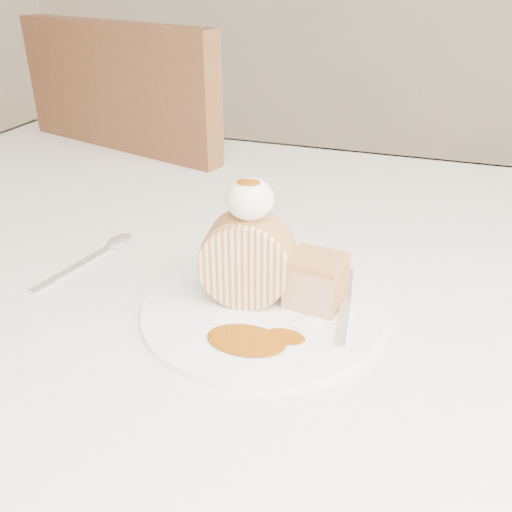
% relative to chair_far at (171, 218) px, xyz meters
% --- Properties ---
extents(table, '(1.40, 0.90, 0.75)m').
position_rel_chair_far_xyz_m(table, '(0.37, -0.44, 0.10)').
color(table, white).
rests_on(table, ground).
extents(chair_far, '(0.57, 0.57, 0.98)m').
position_rel_chair_far_xyz_m(chair_far, '(0.00, 0.00, 0.00)').
color(chair_far, brown).
rests_on(chair_far, ground).
extents(plate, '(0.28, 0.28, 0.01)m').
position_rel_chair_far_xyz_m(plate, '(0.41, -0.58, 0.19)').
color(plate, white).
rests_on(plate, table).
extents(roulade_slice, '(0.10, 0.06, 0.09)m').
position_rel_chair_far_xyz_m(roulade_slice, '(0.39, -0.56, 0.24)').
color(roulade_slice, beige).
rests_on(roulade_slice, plate).
extents(cake_chunk, '(0.06, 0.06, 0.05)m').
position_rel_chair_far_xyz_m(cake_chunk, '(0.46, -0.55, 0.22)').
color(cake_chunk, '#C08848').
rests_on(cake_chunk, plate).
extents(whipped_cream, '(0.05, 0.05, 0.04)m').
position_rel_chair_far_xyz_m(whipped_cream, '(0.39, -0.56, 0.31)').
color(whipped_cream, white).
rests_on(whipped_cream, roulade_slice).
extents(caramel_drizzle, '(0.02, 0.02, 0.01)m').
position_rel_chair_far_xyz_m(caramel_drizzle, '(0.39, -0.57, 0.33)').
color(caramel_drizzle, '#753704').
rests_on(caramel_drizzle, whipped_cream).
extents(caramel_pool, '(0.08, 0.06, 0.00)m').
position_rel_chair_far_xyz_m(caramel_pool, '(0.41, -0.64, 0.20)').
color(caramel_pool, '#753704').
rests_on(caramel_pool, plate).
extents(fork, '(0.04, 0.15, 0.00)m').
position_rel_chair_far_xyz_m(fork, '(0.49, -0.57, 0.20)').
color(fork, silver).
rests_on(fork, plate).
extents(spoon, '(0.05, 0.16, 0.00)m').
position_rel_chair_far_xyz_m(spoon, '(0.17, -0.56, 0.19)').
color(spoon, silver).
rests_on(spoon, table).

